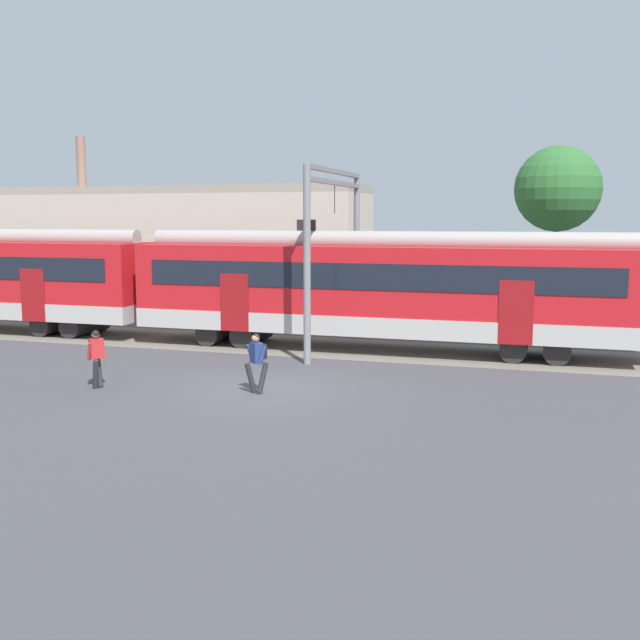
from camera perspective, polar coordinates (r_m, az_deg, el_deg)
ground_plane at (r=21.03m, az=-4.37°, el=-5.42°), size 160.00×160.00×0.00m
track_bed at (r=31.70m, az=-15.42°, el=-1.18°), size 80.00×4.40×0.01m
commuter_train at (r=30.17m, az=-11.60°, el=2.80°), size 38.05×3.07×4.73m
pedestrian_red at (r=22.07m, az=-16.66°, el=-2.54°), size 0.47×0.67×1.67m
pedestrian_navy at (r=20.59m, az=-4.81°, el=-2.89°), size 0.68×0.50×1.67m
catenary_gantry at (r=27.40m, az=1.12°, el=6.78°), size 0.24×6.64×6.53m
background_building at (r=40.87m, az=-10.57°, el=5.44°), size 19.91×5.00×9.20m
street_tree_right at (r=38.52m, az=17.66°, el=9.46°), size 4.14×4.14×8.25m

